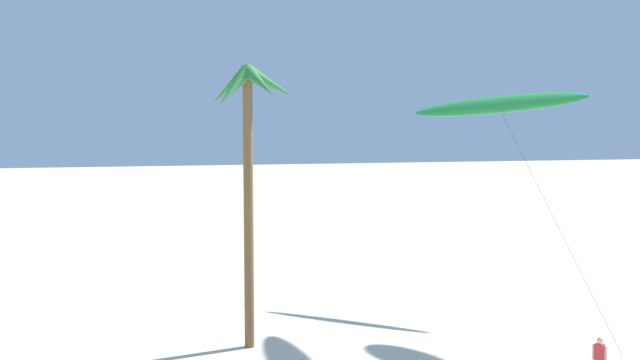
{
  "coord_description": "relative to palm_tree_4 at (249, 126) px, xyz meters",
  "views": [
    {
      "loc": [
        -3.97,
        4.43,
        9.08
      ],
      "look_at": [
        0.29,
        22.63,
        7.53
      ],
      "focal_mm": 41.21,
      "sensor_mm": 36.0,
      "label": 1
    }
  ],
  "objects": [
    {
      "name": "person_near_right",
      "position": [
        11.14,
        -6.83,
        -7.92
      ],
      "size": [
        0.34,
        0.43,
        1.63
      ],
      "color": "#284CA3",
      "rests_on": "ground"
    },
    {
      "name": "flying_kite_0",
      "position": [
        13.0,
        4.66,
        0.97
      ],
      "size": [
        7.43,
        12.01,
        10.72
      ],
      "color": "green",
      "rests_on": "ground"
    },
    {
      "name": "palm_tree_4",
      "position": [
        0.0,
        0.0,
        0.0
      ],
      "size": [
        3.55,
        4.09,
        11.21
      ],
      "color": "brown",
      "rests_on": "ground"
    }
  ]
}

